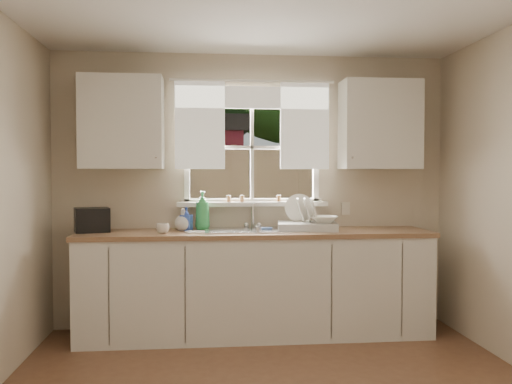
{
  "coord_description": "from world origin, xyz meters",
  "views": [
    {
      "loc": [
        -0.46,
        -2.98,
        1.41
      ],
      "look_at": [
        0.0,
        1.65,
        1.25
      ],
      "focal_mm": 38.0,
      "sensor_mm": 36.0,
      "label": 1
    }
  ],
  "objects": [
    {
      "name": "countertop",
      "position": [
        0.0,
        1.68,
        0.89
      ],
      "size": [
        3.04,
        0.65,
        0.04
      ],
      "primitive_type": "cube",
      "color": "#866243",
      "rests_on": "base_cabinets"
    },
    {
      "name": "room_walls",
      "position": [
        0.0,
        -0.07,
        1.24
      ],
      "size": [
        3.62,
        4.02,
        2.5
      ],
      "color": "beige",
      "rests_on": "ground"
    },
    {
      "name": "black_appliance",
      "position": [
        -1.4,
        1.75,
        1.01
      ],
      "size": [
        0.34,
        0.31,
        0.21
      ],
      "primitive_type": "cube",
      "rotation": [
        0.0,
        0.0,
        0.29
      ],
      "color": "black",
      "rests_on": "countertop"
    },
    {
      "name": "base_cabinets",
      "position": [
        0.0,
        1.68,
        0.43
      ],
      "size": [
        3.0,
        0.62,
        0.87
      ],
      "primitive_type": "cube",
      "color": "silver",
      "rests_on": "ground"
    },
    {
      "name": "saucer",
      "position": [
        -0.52,
        1.6,
        0.92
      ],
      "size": [
        0.17,
        0.17,
        0.01
      ],
      "primitive_type": "cylinder",
      "color": "white",
      "rests_on": "countertop"
    },
    {
      "name": "window",
      "position": [
        0.0,
        2.0,
        1.49
      ],
      "size": [
        1.38,
        0.16,
        1.06
      ],
      "color": "white",
      "rests_on": "room_walls"
    },
    {
      "name": "dish_rack",
      "position": [
        0.46,
        1.72,
        0.97
      ],
      "size": [
        0.55,
        0.45,
        0.32
      ],
      "color": "silver",
      "rests_on": "countertop"
    },
    {
      "name": "sink",
      "position": [
        0.0,
        1.71,
        0.84
      ],
      "size": [
        0.88,
        0.52,
        0.4
      ],
      "color": "#B7B7BC",
      "rests_on": "countertop"
    },
    {
      "name": "soap_bottle_b",
      "position": [
        -0.6,
        1.77,
        1.01
      ],
      "size": [
        0.12,
        0.12,
        0.21
      ],
      "primitive_type": "imported",
      "rotation": [
        0.0,
        0.0,
        -0.29
      ],
      "color": "blue",
      "rests_on": "countertop"
    },
    {
      "name": "soap_bottle_a",
      "position": [
        -0.46,
        1.85,
        1.08
      ],
      "size": [
        0.16,
        0.16,
        0.34
      ],
      "primitive_type": "imported",
      "rotation": [
        0.0,
        0.0,
        0.28
      ],
      "color": "green",
      "rests_on": "countertop"
    },
    {
      "name": "wall_outlet",
      "position": [
        0.88,
        1.99,
        1.08
      ],
      "size": [
        0.08,
        0.01,
        0.12
      ],
      "primitive_type": "cube",
      "color": "beige",
      "rests_on": "room_walls"
    },
    {
      "name": "upper_cabinet_left",
      "position": [
        -1.15,
        1.82,
        1.85
      ],
      "size": [
        0.7,
        0.33,
        0.8
      ],
      "primitive_type": "cube",
      "color": "silver",
      "rests_on": "room_walls"
    },
    {
      "name": "bowl",
      "position": [
        0.6,
        1.66,
        1.01
      ],
      "size": [
        0.28,
        0.28,
        0.06
      ],
      "primitive_type": "imported",
      "rotation": [
        0.0,
        0.0,
        -0.17
      ],
      "color": "white",
      "rests_on": "dish_rack"
    },
    {
      "name": "curtains",
      "position": [
        0.0,
        1.95,
        1.93
      ],
      "size": [
        1.5,
        0.03,
        0.81
      ],
      "color": "white",
      "rests_on": "room_walls"
    },
    {
      "name": "upper_cabinet_right",
      "position": [
        1.15,
        1.82,
        1.85
      ],
      "size": [
        0.7,
        0.33,
        0.8
      ],
      "primitive_type": "cube",
      "color": "silver",
      "rests_on": "room_walls"
    },
    {
      "name": "sill_jars",
      "position": [
        -0.03,
        1.94,
        1.18
      ],
      "size": [
        0.5,
        0.04,
        0.06
      ],
      "color": "brown",
      "rests_on": "window"
    },
    {
      "name": "soap_bottle_c",
      "position": [
        -0.63,
        1.77,
        1.01
      ],
      "size": [
        0.17,
        0.17,
        0.19
      ],
      "primitive_type": "imported",
      "rotation": [
        0.0,
        0.0,
        0.17
      ],
      "color": "beige",
      "rests_on": "countertop"
    },
    {
      "name": "cup",
      "position": [
        -0.79,
        1.56,
        0.95
      ],
      "size": [
        0.11,
        0.11,
        0.09
      ],
      "primitive_type": "imported",
      "rotation": [
        0.0,
        0.0,
        -0.05
      ],
      "color": "silver",
      "rests_on": "countertop"
    },
    {
      "name": "backyard",
      "position": [
        0.58,
        8.42,
        3.46
      ],
      "size": [
        20.0,
        10.0,
        6.13
      ],
      "color": "#335421",
      "rests_on": "ground"
    }
  ]
}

